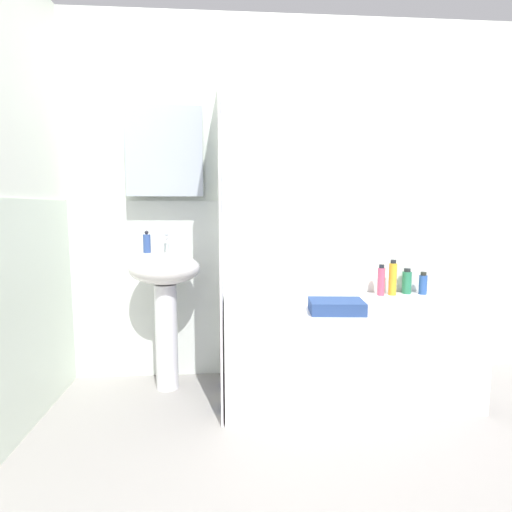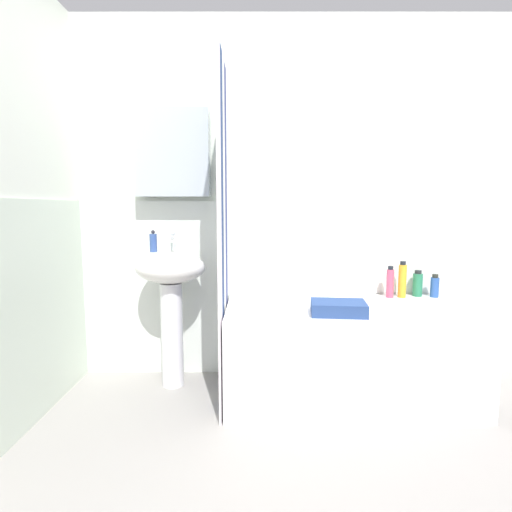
{
  "view_description": "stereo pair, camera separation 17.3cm",
  "coord_description": "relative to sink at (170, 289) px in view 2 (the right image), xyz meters",
  "views": [
    {
      "loc": [
        -0.52,
        -1.53,
        1.16
      ],
      "look_at": [
        -0.34,
        0.75,
        0.88
      ],
      "focal_mm": 28.71,
      "sensor_mm": 36.0,
      "label": 1
    },
    {
      "loc": [
        -0.35,
        -1.53,
        1.16
      ],
      "look_at": [
        -0.34,
        0.75,
        0.88
      ],
      "focal_mm": 28.71,
      "sensor_mm": 36.0,
      "label": 2
    }
  ],
  "objects": [
    {
      "name": "conditioner_bottle",
      "position": [
        1.73,
        0.11,
        -0.01
      ],
      "size": [
        0.05,
        0.05,
        0.15
      ],
      "color": "#2B539E",
      "rests_on": "bathtub"
    },
    {
      "name": "sink",
      "position": [
        0.0,
        0.0,
        0.0
      ],
      "size": [
        0.44,
        0.34,
        0.88
      ],
      "color": "white",
      "rests_on": "ground_plane"
    },
    {
      "name": "body_wash_bottle",
      "position": [
        1.63,
        0.14,
        0.0
      ],
      "size": [
        0.06,
        0.06,
        0.18
      ],
      "color": "#277751",
      "rests_on": "bathtub"
    },
    {
      "name": "ground_plane",
      "position": [
        0.89,
        -1.03,
        -0.66
      ],
      "size": [
        4.8,
        5.6,
        0.04
      ],
      "primitive_type": "cube",
      "color": "gray"
    },
    {
      "name": "faucet",
      "position": [
        0.0,
        0.08,
        0.3
      ],
      "size": [
        0.03,
        0.12,
        0.12
      ],
      "color": "silver",
      "rests_on": "sink"
    },
    {
      "name": "soap_dispenser",
      "position": [
        -0.11,
        0.01,
        0.3
      ],
      "size": [
        0.05,
        0.05,
        0.14
      ],
      "color": "#35539A",
      "rests_on": "sink"
    },
    {
      "name": "shower_curtain",
      "position": [
        0.35,
        -0.16,
        0.36
      ],
      "size": [
        0.01,
        0.7,
        2.0
      ],
      "color": "white",
      "rests_on": "ground_plane"
    },
    {
      "name": "wall_back_tiled",
      "position": [
        0.84,
        0.23,
        0.5
      ],
      "size": [
        3.6,
        0.18,
        2.4
      ],
      "color": "white",
      "rests_on": "ground_plane"
    },
    {
      "name": "towel_folded",
      "position": [
        1.0,
        -0.33,
        -0.04
      ],
      "size": [
        0.32,
        0.24,
        0.07
      ],
      "primitive_type": "cube",
      "rotation": [
        0.0,
        0.0,
        -0.1
      ],
      "color": "navy",
      "rests_on": "bathtub"
    },
    {
      "name": "lotion_bottle",
      "position": [
        1.51,
        0.1,
        0.04
      ],
      "size": [
        0.05,
        0.05,
        0.24
      ],
      "color": "gold",
      "rests_on": "bathtub"
    },
    {
      "name": "bathtub",
      "position": [
        1.1,
        -0.16,
        -0.36
      ],
      "size": [
        1.46,
        0.7,
        0.56
      ],
      "primitive_type": "cube",
      "color": "white",
      "rests_on": "ground_plane"
    },
    {
      "name": "shampoo_bottle",
      "position": [
        1.43,
        0.09,
        0.02
      ],
      "size": [
        0.05,
        0.05,
        0.21
      ],
      "color": "#C14967",
      "rests_on": "bathtub"
    }
  ]
}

